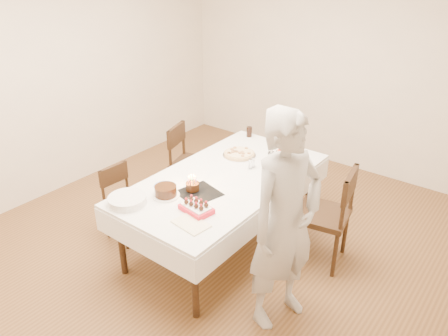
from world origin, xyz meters
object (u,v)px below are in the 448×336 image
Objects in this scene: strawberry_box at (196,208)px; pasta_bowl at (287,166)px; chair_right_savory at (322,215)px; birthday_cake at (192,183)px; pizza_white at (239,154)px; pizza_pepperoni at (290,152)px; chair_left_dessert at (127,204)px; layer_cake at (166,191)px; dining_table at (224,211)px; chair_left_savory at (192,164)px; cola_glass at (249,132)px; person at (285,223)px; taper_candle at (272,143)px.

pasta_bowl is at bearing 79.42° from strawberry_box.
chair_right_savory reaches higher than birthday_cake.
pizza_pepperoni is at bearing 42.19° from pizza_white.
chair_left_dessert is 2.21× the size of pizza_white.
chair_right_savory is at bearing 41.45° from layer_cake.
birthday_cake is (-0.07, -0.37, 0.45)m from dining_table.
pasta_bowl is at bearing 164.63° from chair_left_savory.
pasta_bowl is at bearing 1.53° from pizza_white.
pasta_bowl is 0.92m from cola_glass.
cola_glass is (-0.62, 0.13, 0.04)m from pizza_pepperoni.
chair_left_savory is 3.89× the size of pasta_bowl.
chair_left_dessert is at bearing -123.90° from pizza_white.
cola_glass reaches higher than dining_table.
person is at bearing 4.79° from layer_cake.
pizza_white is at bearing 108.03° from strawberry_box.
strawberry_box is at bearing 177.94° from chair_left_dessert.
cola_glass is (-0.52, 0.34, -0.12)m from taper_candle.
taper_candle is (-0.75, 0.28, 0.43)m from chair_right_savory.
chair_left_savory is at bearing -170.85° from taper_candle.
pizza_pepperoni is 1.32× the size of pasta_bowl.
chair_right_savory is 1.46m from layer_cake.
chair_left_savory is 1.00m from chair_left_dessert.
layer_cake is (-1.14, -0.10, -0.09)m from person.
layer_cake reaches higher than chair_left_dessert.
birthday_cake is (0.78, 0.15, 0.44)m from chair_left_dessert.
chair_right_savory is at bearing -37.35° from pizza_pepperoni.
taper_candle reaches higher than chair_left_dessert.
taper_candle is at bearing -115.97° from pizza_pepperoni.
chair_right_savory is 4.26× the size of pasta_bowl.
chair_right_savory reaches higher than chair_left_dessert.
taper_candle is 3.04× the size of cola_glass.
chair_left_savory reaches higher than chair_left_dessert.
birthday_cake is at bearing -100.29° from dining_table.
person is 13.25× the size of birthday_cake.
chair_left_dessert is 1.62m from cola_glass.
dining_table is at bearing 106.79° from strawberry_box.
layer_cake reaches higher than pizza_white.
chair_left_dessert is 5.76× the size of birthday_cake.
chair_left_savory reaches higher than birthday_cake.
pizza_white is 2.99× the size of cola_glass.
pizza_pepperoni is 1.50m from layer_cake.
chair_left_savory is at bearing 165.13° from chair_right_savory.
pizza_pepperoni is at bearing 74.83° from dining_table.
pizza_pepperoni is 1.14× the size of strawberry_box.
person is (0.08, -0.85, 0.39)m from chair_right_savory.
taper_candle is (-0.26, 0.14, 0.13)m from pasta_bowl.
chair_left_savory reaches higher than pizza_pepperoni.
chair_left_savory is (-0.84, 0.48, 0.08)m from dining_table.
pizza_white is 1.50× the size of pasta_bowl.
chair_left_dessert is 1.78m from pizza_pepperoni.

